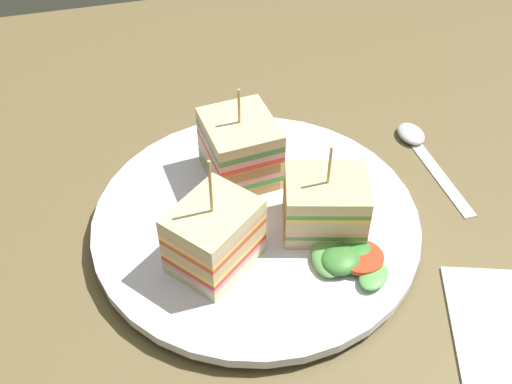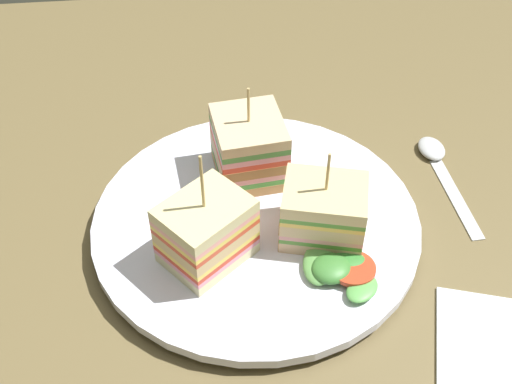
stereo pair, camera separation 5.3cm
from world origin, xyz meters
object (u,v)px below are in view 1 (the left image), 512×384
(sandwich_wedge_0, at_px, (214,236))
(sandwich_wedge_2, at_px, (236,150))
(plate, at_px, (256,222))
(sandwich_wedge_1, at_px, (325,205))
(spoon, at_px, (419,145))

(sandwich_wedge_0, distance_m, sandwich_wedge_2, 0.10)
(plate, relative_size, sandwich_wedge_2, 3.02)
(sandwich_wedge_1, xyz_separation_m, sandwich_wedge_2, (-0.06, 0.08, 0.00))
(sandwich_wedge_2, bearing_deg, sandwich_wedge_0, -28.82)
(plate, bearing_deg, sandwich_wedge_0, -138.50)
(spoon, bearing_deg, sandwich_wedge_1, 121.74)
(plate, xyz_separation_m, spoon, (0.18, 0.07, -0.01))
(sandwich_wedge_0, bearing_deg, plate, 2.01)
(sandwich_wedge_0, relative_size, spoon, 0.78)
(sandwich_wedge_0, distance_m, spoon, 0.25)
(plate, distance_m, sandwich_wedge_2, 0.07)
(sandwich_wedge_0, height_order, sandwich_wedge_1, sandwich_wedge_0)
(sandwich_wedge_1, distance_m, sandwich_wedge_2, 0.10)
(sandwich_wedge_0, distance_m, sandwich_wedge_1, 0.10)
(plate, height_order, spoon, plate)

